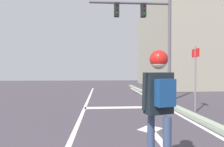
% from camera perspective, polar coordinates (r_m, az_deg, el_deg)
% --- Properties ---
extents(lane_line_center, '(0.12, 20.00, 0.01)m').
position_cam_1_polar(lane_line_center, '(6.43, -9.30, -12.56)').
color(lane_line_center, silver).
rests_on(lane_line_center, ground).
extents(lane_line_curbside, '(0.12, 20.00, 0.01)m').
position_cam_1_polar(lane_line_curbside, '(6.93, 19.57, -11.62)').
color(lane_line_curbside, silver).
rests_on(lane_line_curbside, ground).
extents(stop_bar, '(3.45, 0.40, 0.01)m').
position_cam_1_polar(stop_bar, '(7.78, 4.65, -10.22)').
color(stop_bar, silver).
rests_on(stop_bar, ground).
extents(lane_arrow_stem, '(0.16, 1.40, 0.01)m').
position_cam_1_polar(lane_arrow_stem, '(4.31, 14.60, -19.31)').
color(lane_arrow_stem, silver).
rests_on(lane_arrow_stem, ground).
extents(lane_arrow_head, '(0.71, 0.71, 0.01)m').
position_cam_1_polar(lane_arrow_head, '(5.08, 11.49, -16.17)').
color(lane_arrow_head, silver).
rests_on(lane_arrow_head, ground).
extents(curb_strip, '(0.24, 24.00, 0.14)m').
position_cam_1_polar(curb_strip, '(7.02, 21.48, -10.91)').
color(curb_strip, '#97A58D').
rests_on(curb_strip, ground).
extents(skater, '(0.45, 0.62, 1.69)m').
position_cam_1_polar(skater, '(2.68, 14.15, -6.23)').
color(skater, '#334161').
rests_on(skater, skateboard).
extents(traffic_signal_mast, '(4.01, 0.34, 5.12)m').
position_cam_1_polar(traffic_signal_mast, '(9.61, 11.17, 13.54)').
color(traffic_signal_mast, '#5A535D').
rests_on(traffic_signal_mast, ground).
extents(street_sign_post, '(0.06, 0.44, 2.38)m').
position_cam_1_polar(street_sign_post, '(7.39, 23.99, 1.21)').
color(street_sign_post, slate).
rests_on(street_sign_post, ground).
extents(building_block, '(13.70, 10.85, 7.79)m').
position_cam_1_polar(building_block, '(22.09, 28.56, 6.89)').
color(building_block, '#9C9683').
rests_on(building_block, ground).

